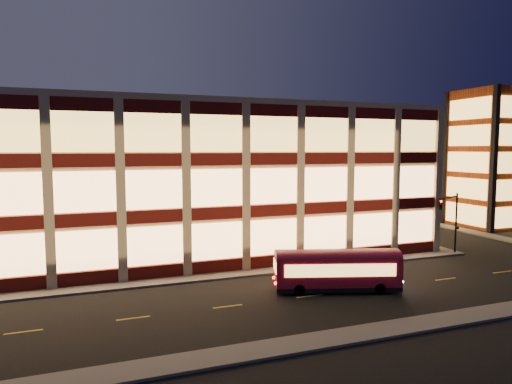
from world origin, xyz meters
name	(u,v)px	position (x,y,z in m)	size (l,w,h in m)	color
ground	(230,279)	(0.00, 0.00, 0.00)	(200.00, 200.00, 0.00)	black
sidewalk_office_south	(190,279)	(-3.00, 1.00, 0.07)	(54.00, 2.00, 0.15)	#514F4C
sidewalk_office_east	(359,227)	(23.00, 17.00, 0.07)	(2.00, 30.00, 0.15)	#514F4C
sidewalk_tower_west	(426,222)	(34.00, 17.00, 0.07)	(2.00, 30.00, 0.15)	#514F4C
sidewalk_near	(303,343)	(0.00, -13.00, 0.07)	(100.00, 2.00, 0.15)	#514F4C
office_building	(159,177)	(-2.91, 16.91, 7.25)	(50.45, 30.45, 14.50)	tan
stair_tower	(491,159)	(39.95, 11.95, 8.99)	(8.60, 8.60, 18.00)	#8C3814
traffic_signal_far	(450,214)	(22.21, 0.24, 4.11)	(3.79, 1.87, 6.00)	black
trolley_bus	(337,268)	(6.44, -5.51, 1.69)	(9.23, 4.87, 3.04)	maroon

